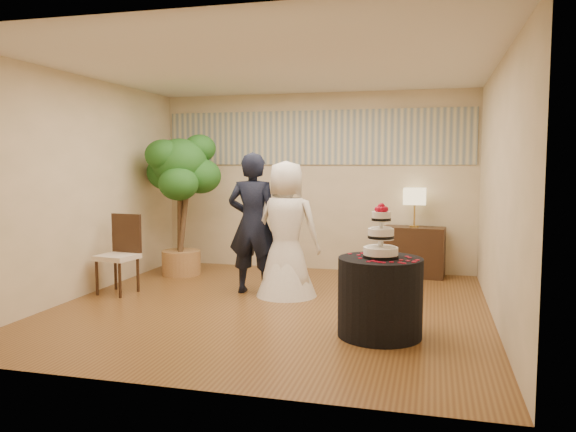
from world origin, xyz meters
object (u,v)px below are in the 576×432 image
(groom, at_px, (253,223))
(table_lamp, at_px, (415,208))
(cake_table, at_px, (380,297))
(console, at_px, (414,252))
(side_chair, at_px, (117,255))
(wedding_cake, at_px, (381,231))
(ficus_tree, at_px, (180,204))
(bride, at_px, (287,229))

(groom, bearing_deg, table_lamp, -142.34)
(groom, relative_size, cake_table, 2.23)
(groom, distance_m, console, 2.63)
(table_lamp, bearing_deg, side_chair, -150.47)
(cake_table, bearing_deg, wedding_cake, 0.00)
(groom, relative_size, ficus_tree, 0.84)
(bride, xyz_separation_m, table_lamp, (1.54, 1.66, 0.17))
(bride, relative_size, wedding_cake, 3.22)
(cake_table, height_order, side_chair, side_chair)
(groom, bearing_deg, console, -142.34)
(ficus_tree, height_order, side_chair, ficus_tree)
(cake_table, height_order, wedding_cake, wedding_cake)
(wedding_cake, bearing_deg, table_lamp, 85.87)
(cake_table, xyz_separation_m, console, (0.22, 3.06, -0.02))
(ficus_tree, bearing_deg, wedding_cake, -35.66)
(groom, relative_size, table_lamp, 3.17)
(table_lamp, xyz_separation_m, ficus_tree, (-3.43, -0.76, 0.05))
(groom, height_order, console, groom)
(cake_table, distance_m, wedding_cake, 0.66)
(bride, distance_m, cake_table, 1.99)
(bride, height_order, side_chair, bride)
(cake_table, bearing_deg, console, 85.87)
(console, relative_size, ficus_tree, 0.41)
(console, distance_m, side_chair, 4.26)
(table_lamp, distance_m, ficus_tree, 3.52)
(side_chair, bearing_deg, table_lamp, 37.25)
(table_lamp, bearing_deg, ficus_tree, -167.52)
(groom, distance_m, ficus_tree, 1.68)
(cake_table, height_order, console, cake_table)
(cake_table, bearing_deg, table_lamp, 85.87)
(table_lamp, xyz_separation_m, side_chair, (-3.70, -2.10, -0.52))
(groom, relative_size, side_chair, 1.79)
(bride, height_order, console, bride)
(console, height_order, ficus_tree, ficus_tree)
(wedding_cake, height_order, console, wedding_cake)
(ficus_tree, bearing_deg, cake_table, -35.66)
(wedding_cake, bearing_deg, bride, 133.10)
(wedding_cake, height_order, ficus_tree, ficus_tree)
(wedding_cake, distance_m, ficus_tree, 3.95)
(ficus_tree, bearing_deg, side_chair, -101.52)
(bride, relative_size, cake_table, 2.10)
(ficus_tree, bearing_deg, table_lamp, 12.48)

